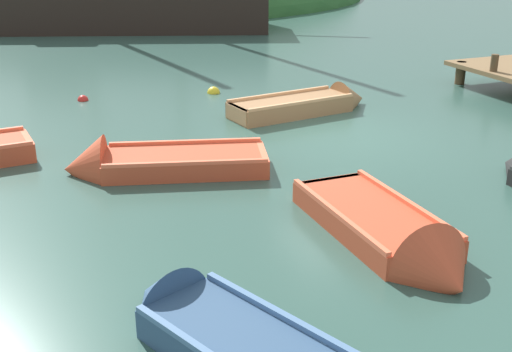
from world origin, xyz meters
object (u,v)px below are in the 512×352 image
Objects in this scene: rowboat_far at (309,106)px; buoy_red at (83,100)px; buoy_yellow at (214,93)px; rowboat_outer_right at (395,240)px; rowboat_outer_left at (215,335)px; rowboat_portside at (149,166)px; sailing_ship at (125,10)px.

buoy_red is (-4.98, 3.23, -0.14)m from rowboat_far.
buoy_red is (-3.44, 0.50, 0.00)m from buoy_yellow.
rowboat_outer_right reaches higher than rowboat_outer_left.
rowboat_far is at bearing -133.75° from rowboat_portside.
sailing_ship is at bearing 88.99° from buoy_yellow.
rowboat_far is at bearing -54.93° from rowboat_outer_left.
sailing_ship reaches higher than rowboat_outer_left.
buoy_yellow is (-0.23, -13.01, -0.85)m from sailing_ship.
buoy_yellow is at bearing 176.82° from rowboat_outer_right.
rowboat_outer_right reaches higher than buoy_red.
rowboat_far is 1.24× the size of rowboat_outer_left.
rowboat_outer_right is at bearing -72.29° from sailing_ship.
buoy_yellow is (-1.55, 2.73, -0.14)m from rowboat_far.
rowboat_outer_right is at bearing -93.47° from buoy_yellow.
rowboat_portside is 1.02× the size of rowboat_far.
buoy_red is at bearing -23.39° from rowboat_outer_left.
rowboat_far is at bearing -60.43° from buoy_yellow.
buoy_red is (-0.38, 5.90, -0.11)m from rowboat_portside.
rowboat_far is 13.52× the size of buoy_red.
rowboat_outer_right is 10.56m from buoy_red.
sailing_ship is 18.71m from rowboat_portside.
sailing_ship is at bearing 73.66° from buoy_red.
sailing_ship is 15.81m from rowboat_far.
buoy_yellow is at bearing -103.37° from rowboat_portside.
rowboat_far is 5.94m from buoy_red.
rowboat_outer_right reaches higher than rowboat_far.
rowboat_outer_right is (2.47, -4.27, 0.00)m from rowboat_portside.
sailing_ship is 4.24× the size of rowboat_outer_right.
rowboat_far is at bearing -32.94° from buoy_red.
rowboat_portside is 11.07× the size of buoy_yellow.
rowboat_portside is at bearing -158.27° from rowboat_far.
rowboat_outer_right is 1.13× the size of rowboat_outer_left.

